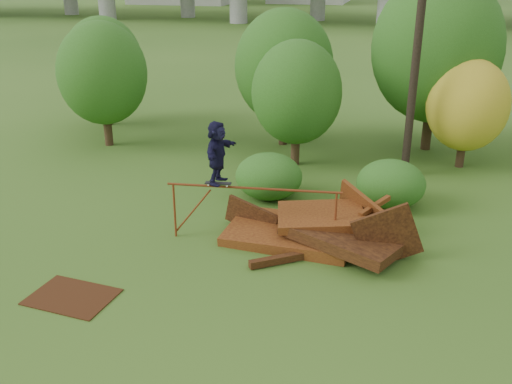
% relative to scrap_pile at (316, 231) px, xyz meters
% --- Properties ---
extents(ground, '(240.00, 240.00, 0.00)m').
position_rel_scrap_pile_xyz_m(ground, '(-0.72, -2.64, -0.37)').
color(ground, '#2D5116').
rests_on(ground, ground).
extents(scrap_pile, '(5.61, 3.72, 1.97)m').
position_rel_scrap_pile_xyz_m(scrap_pile, '(0.00, 0.00, 0.00)').
color(scrap_pile, '#40170B').
rests_on(scrap_pile, ground).
extents(grind_rail, '(4.66, 0.57, 1.60)m').
position_rel_scrap_pile_xyz_m(grind_rail, '(-1.67, -0.32, 0.91)').
color(grind_rail, maroon).
rests_on(grind_rail, ground).
extents(skateboard, '(0.72, 0.26, 0.07)m').
position_rel_scrap_pile_xyz_m(skateboard, '(-2.61, -0.42, 1.29)').
color(skateboard, black).
rests_on(skateboard, grind_rail).
extents(skater, '(0.62, 1.60, 1.69)m').
position_rel_scrap_pile_xyz_m(skater, '(-2.61, -0.42, 2.15)').
color(skater, black).
rests_on(skater, skateboard).
extents(flat_plate, '(2.01, 1.53, 0.03)m').
position_rel_scrap_pile_xyz_m(flat_plate, '(-4.98, -4.08, -0.35)').
color(flat_plate, '#371C0B').
rests_on(flat_plate, ground).
extents(tree_0, '(3.57, 3.57, 5.04)m').
position_rel_scrap_pile_xyz_m(tree_0, '(-9.78, 6.78, 2.61)').
color(tree_0, black).
rests_on(tree_0, ground).
extents(tree_1, '(3.97, 3.97, 5.52)m').
position_rel_scrap_pile_xyz_m(tree_1, '(-2.76, 8.70, 2.86)').
color(tree_1, black).
rests_on(tree_1, ground).
extents(tree_2, '(3.29, 3.29, 4.63)m').
position_rel_scrap_pile_xyz_m(tree_2, '(-1.78, 6.30, 2.37)').
color(tree_2, black).
rests_on(tree_2, ground).
extents(tree_3, '(4.96, 4.96, 6.89)m').
position_rel_scrap_pile_xyz_m(tree_3, '(3.04, 9.50, 3.66)').
color(tree_3, black).
rests_on(tree_3, ground).
extents(tree_4, '(2.91, 2.91, 4.02)m').
position_rel_scrap_pile_xyz_m(tree_4, '(4.23, 7.56, 1.97)').
color(tree_4, black).
rests_on(tree_4, ground).
extents(tree_6, '(3.54, 3.54, 4.94)m').
position_rel_scrap_pile_xyz_m(tree_6, '(-11.34, 9.73, 2.53)').
color(tree_6, black).
rests_on(tree_6, ground).
extents(shrub_left, '(2.16, 1.99, 1.49)m').
position_rel_scrap_pile_xyz_m(shrub_left, '(-1.98, 2.81, 0.38)').
color(shrub_left, '#204412').
rests_on(shrub_left, ground).
extents(shrub_right, '(2.12, 1.94, 1.50)m').
position_rel_scrap_pile_xyz_m(shrub_right, '(1.83, 3.09, 0.38)').
color(shrub_right, '#204412').
rests_on(shrub_right, ground).
extents(utility_pole, '(1.40, 0.28, 10.24)m').
position_rel_scrap_pile_xyz_m(utility_pole, '(2.25, 6.07, 4.82)').
color(utility_pole, black).
rests_on(utility_pole, ground).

